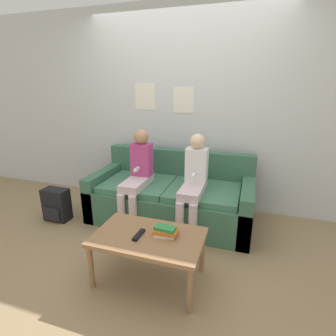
% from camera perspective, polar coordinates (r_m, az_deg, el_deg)
% --- Properties ---
extents(ground_plane, '(10.00, 10.00, 0.00)m').
position_cam_1_polar(ground_plane, '(2.96, -2.67, -15.64)').
color(ground_plane, '#937A56').
extents(wall_back, '(8.00, 0.06, 2.60)m').
position_cam_1_polar(wall_back, '(3.54, 3.48, 12.44)').
color(wall_back, silver).
rests_on(wall_back, ground_plane).
extents(couch, '(1.95, 0.90, 0.81)m').
position_cam_1_polar(couch, '(3.30, 0.74, -6.47)').
color(couch, '#38664C').
rests_on(couch, ground_plane).
extents(coffee_table, '(0.91, 0.56, 0.43)m').
position_cam_1_polar(coffee_table, '(2.28, -4.27, -15.47)').
color(coffee_table, '#8E6642').
rests_on(coffee_table, ground_plane).
extents(person_left, '(0.24, 0.60, 1.13)m').
position_cam_1_polar(person_left, '(3.11, -6.63, -1.07)').
color(person_left, silver).
rests_on(person_left, ground_plane).
extents(person_right, '(0.24, 0.60, 1.11)m').
position_cam_1_polar(person_right, '(2.91, 5.60, -2.69)').
color(person_right, silver).
rests_on(person_right, ground_plane).
extents(tv_remote, '(0.05, 0.17, 0.02)m').
position_cam_1_polar(tv_remote, '(2.25, -6.39, -14.24)').
color(tv_remote, black).
rests_on(tv_remote, coffee_table).
extents(book_stack, '(0.21, 0.16, 0.08)m').
position_cam_1_polar(book_stack, '(2.23, -0.60, -13.55)').
color(book_stack, silver).
rests_on(book_stack, coffee_table).
extents(backpack, '(0.31, 0.21, 0.41)m').
position_cam_1_polar(backpack, '(3.56, -23.12, -7.40)').
color(backpack, black).
rests_on(backpack, ground_plane).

